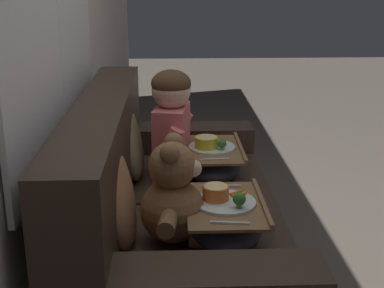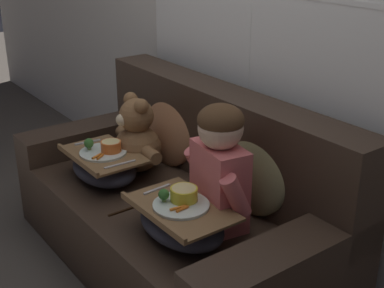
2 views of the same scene
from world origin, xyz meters
name	(u,v)px [view 2 (image 2 of 2)]	position (x,y,z in m)	size (l,w,h in m)	color
ground_plane	(170,263)	(0.00, 0.00, 0.00)	(14.00, 14.00, 0.00)	#4C443D
wall_back_with_window	(258,2)	(0.00, 0.55, 1.30)	(8.00, 0.08, 2.60)	beige
couch	(181,207)	(0.00, 0.07, 0.31)	(1.84, 0.90, 0.89)	#38281E
throw_pillow_behind_child	(257,169)	(0.35, 0.26, 0.61)	(0.44, 0.21, 0.46)	#898456
throw_pillow_behind_teddy	(171,126)	(-0.35, 0.26, 0.61)	(0.45, 0.22, 0.47)	#B2754C
child_figure	(220,160)	(0.35, 0.03, 0.71)	(0.42, 0.22, 0.57)	#DB6666
teddy_bear	(136,140)	(-0.35, 0.03, 0.58)	(0.46, 0.33, 0.43)	brown
lap_tray_child	(181,220)	(0.35, -0.17, 0.49)	(0.48, 0.31, 0.22)	#2D2D38
lap_tray_teddy	(104,165)	(-0.35, -0.17, 0.49)	(0.46, 0.31, 0.23)	#2D2D38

